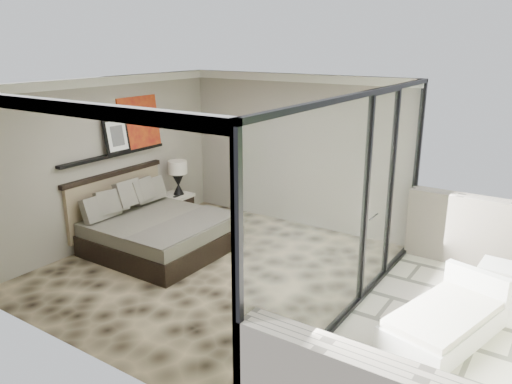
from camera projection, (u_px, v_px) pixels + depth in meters
The scene contains 14 objects.
floor at pixel (214, 269), 7.66m from camera, with size 5.00×5.00×0.00m, color black.
ceiling at pixel (209, 84), 6.85m from camera, with size 4.50×5.00×0.02m, color silver.
back_wall at pixel (295, 151), 9.24m from camera, with size 4.50×0.02×2.80m, color gray.
left_wall at pixel (108, 161), 8.44m from camera, with size 0.02×5.00×2.80m, color gray.
glass_wall at pixel (356, 208), 6.06m from camera, with size 0.08×5.00×2.80m, color white.
terrace_slab at pixel (472, 353), 5.68m from camera, with size 3.00×5.00×0.12m, color beige.
picture_ledge at pixel (114, 155), 8.46m from camera, with size 0.12×2.20×0.05m, color black.
bed at pixel (156, 230), 8.29m from camera, with size 2.09×2.02×1.15m.
nightstand at pixel (176, 206), 9.69m from camera, with size 0.54×0.54×0.54m, color black.
table_lamp at pixel (178, 173), 9.50m from camera, with size 0.36×0.36×0.66m.
abstract_canvas at pixel (139, 122), 8.83m from camera, with size 0.04×0.90×0.90m, color #BF4110.
framed_print at pixel (116, 136), 8.38m from camera, with size 0.03×0.50×0.60m, color black.
ottoman at pixel (498, 282), 6.70m from camera, with size 0.49×0.49×0.49m, color silver.
lounger at pixel (446, 321), 5.86m from camera, with size 1.19×1.76×0.63m.
Camera 1 is at (4.42, -5.45, 3.34)m, focal length 35.00 mm.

